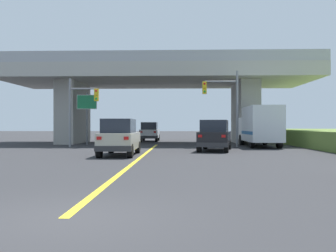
# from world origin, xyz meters

# --- Properties ---
(ground) EXTENTS (160.00, 160.00, 0.00)m
(ground) POSITION_xyz_m (0.00, 28.21, 0.00)
(ground) COLOR #2B2B2D
(overpass_bridge) EXTENTS (28.09, 10.23, 7.79)m
(overpass_bridge) POSITION_xyz_m (0.00, 28.21, 5.43)
(overpass_bridge) COLOR #A8A59E
(overpass_bridge) RESTS_ON ground
(lane_divider_stripe) EXTENTS (0.20, 25.39, 0.01)m
(lane_divider_stripe) POSITION_xyz_m (0.00, 12.70, 0.00)
(lane_divider_stripe) COLOR yellow
(lane_divider_stripe) RESTS_ON ground
(suv_lead) EXTENTS (1.87, 4.42, 2.02)m
(suv_lead) POSITION_xyz_m (-1.30, 13.75, 1.01)
(suv_lead) COLOR #B7B29E
(suv_lead) RESTS_ON ground
(suv_crossing) EXTENTS (2.67, 4.80, 2.02)m
(suv_crossing) POSITION_xyz_m (4.33, 17.70, 1.01)
(suv_crossing) COLOR black
(suv_crossing) RESTS_ON ground
(box_truck) EXTENTS (2.33, 6.71, 3.13)m
(box_truck) POSITION_xyz_m (8.32, 22.53, 1.64)
(box_truck) COLOR silver
(box_truck) RESTS_ON ground
(sedan_oncoming) EXTENTS (1.90, 4.42, 2.02)m
(sedan_oncoming) POSITION_xyz_m (-1.20, 32.51, 1.01)
(sedan_oncoming) COLOR silver
(sedan_oncoming) RESTS_ON ground
(traffic_signal_nearside) EXTENTS (2.76, 0.36, 5.89)m
(traffic_signal_nearside) POSITION_xyz_m (5.58, 21.89, 3.66)
(traffic_signal_nearside) COLOR slate
(traffic_signal_nearside) RESTS_ON ground
(traffic_signal_farside) EXTENTS (2.32, 0.36, 5.30)m
(traffic_signal_farside) POSITION_xyz_m (-5.69, 21.48, 3.27)
(traffic_signal_farside) COLOR slate
(traffic_signal_farside) RESTS_ON ground
(highway_sign) EXTENTS (1.73, 0.17, 4.48)m
(highway_sign) POSITION_xyz_m (-5.95, 24.72, 3.31)
(highway_sign) COLOR #56595E
(highway_sign) RESTS_ON ground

